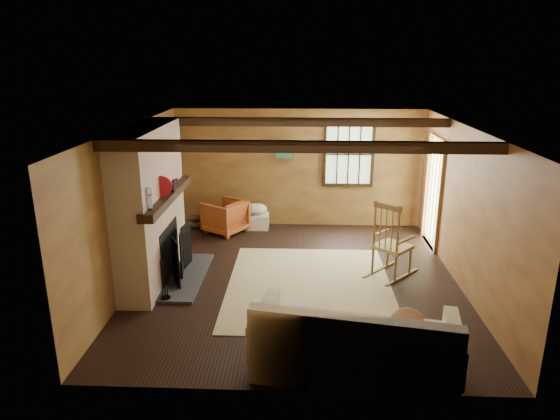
# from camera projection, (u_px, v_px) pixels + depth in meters

# --- Properties ---
(ground) EXTENTS (5.50, 5.50, 0.00)m
(ground) POSITION_uv_depth(u_px,v_px,m) (297.00, 280.00, 7.88)
(ground) COLOR black
(ground) RESTS_ON ground
(room_envelope) EXTENTS (5.02, 5.52, 2.44)m
(room_envelope) POSITION_uv_depth(u_px,v_px,m) (312.00, 176.00, 7.63)
(room_envelope) COLOR olive
(room_envelope) RESTS_ON ground
(fireplace) EXTENTS (1.02, 2.30, 2.40)m
(fireplace) POSITION_uv_depth(u_px,v_px,m) (152.00, 212.00, 7.64)
(fireplace) COLOR brown
(fireplace) RESTS_ON ground
(rug) EXTENTS (2.50, 3.00, 0.01)m
(rug) POSITION_uv_depth(u_px,v_px,m) (309.00, 286.00, 7.68)
(rug) COLOR tan
(rug) RESTS_ON ground
(rocking_chair) EXTENTS (0.96, 0.98, 1.25)m
(rocking_chair) POSITION_uv_depth(u_px,v_px,m) (391.00, 245.00, 7.90)
(rocking_chair) COLOR tan
(rocking_chair) RESTS_ON ground
(sofa) EXTENTS (2.35, 1.36, 0.89)m
(sofa) POSITION_uv_depth(u_px,v_px,m) (355.00, 348.00, 5.45)
(sofa) COLOR white
(sofa) RESTS_ON ground
(firewood_pile) EXTENTS (0.74, 0.14, 0.27)m
(firewood_pile) POSITION_uv_depth(u_px,v_px,m) (206.00, 222.00, 10.22)
(firewood_pile) COLOR brown
(firewood_pile) RESTS_ON ground
(laundry_basket) EXTENTS (0.50, 0.38, 0.30)m
(laundry_basket) POSITION_uv_depth(u_px,v_px,m) (256.00, 221.00, 10.23)
(laundry_basket) COLOR white
(laundry_basket) RESTS_ON ground
(basket_pillow) EXTENTS (0.50, 0.42, 0.22)m
(basket_pillow) POSITION_uv_depth(u_px,v_px,m) (256.00, 209.00, 10.15)
(basket_pillow) COLOR white
(basket_pillow) RESTS_ON laundry_basket
(armchair) EXTENTS (1.00, 1.00, 0.66)m
(armchair) POSITION_uv_depth(u_px,v_px,m) (225.00, 217.00, 9.92)
(armchair) COLOR #BF6026
(armchair) RESTS_ON ground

